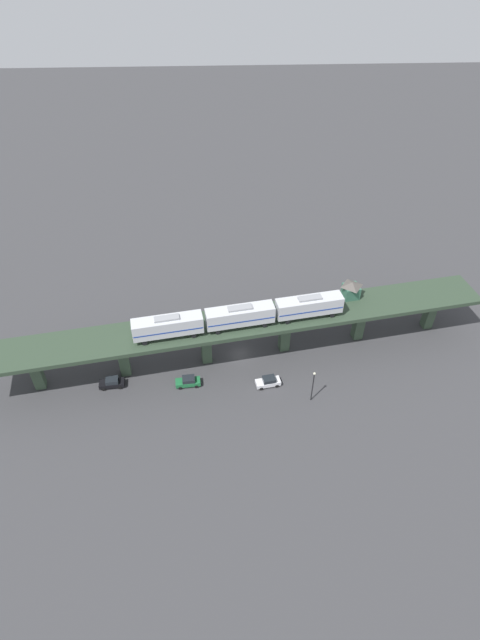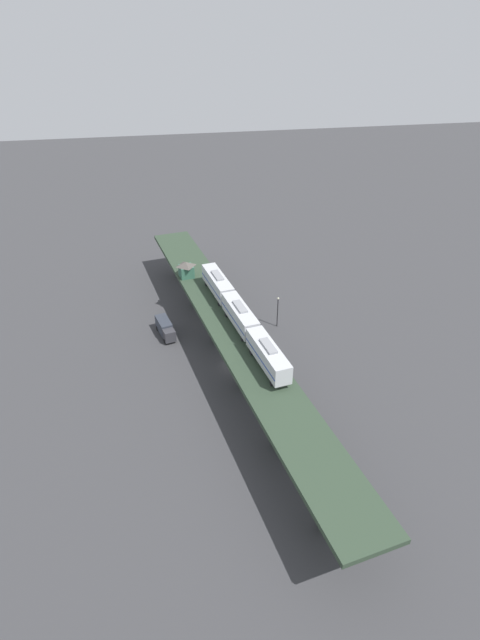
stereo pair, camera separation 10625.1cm
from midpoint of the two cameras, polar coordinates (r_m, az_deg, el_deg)
ground_plane at (r=78.25m, az=-29.09°, el=-26.88°), size 400.00×400.00×0.00m
elevated_viaduct at (r=72.61m, az=-30.72°, el=-23.59°), size 23.86×92.09×8.62m
subway_train at (r=69.00m, az=-30.51°, el=-22.05°), size 9.06×37.14×4.45m
signal_hut at (r=85.75m, az=-31.29°, el=-10.81°), size 3.72×3.72×3.40m
street_car_black at (r=66.65m, az=-28.52°, el=-43.82°), size 2.25×4.54×1.89m
street_car_white at (r=77.52m, az=-22.44°, el=-23.91°), size 2.55×4.65×1.89m
street_car_green at (r=70.84m, az=-25.12°, el=-33.40°), size 2.23×4.53×1.89m
delivery_truck at (r=88.29m, az=-34.74°, el=-18.78°), size 3.89×7.53×3.20m
street_lamp at (r=78.48m, az=-19.36°, el=-18.28°), size 0.44×0.44×6.94m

